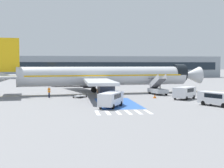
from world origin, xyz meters
The scene contains 21 objects.
ground_plane centered at (0.00, 0.00, 0.00)m, with size 600.00×600.00×0.00m, color slate.
apron_leadline_yellow centered at (-1.25, 0.84, 0.00)m, with size 0.20×76.74×0.01m, color gold.
apron_stand_patch_blue centered at (-1.25, -14.15, 0.00)m, with size 5.62×13.38×0.01m, color #2856A8.
apron_walkway_bar_0 centered at (-4.85, -23.00, 0.00)m, with size 0.44×3.60×0.01m, color silver.
apron_walkway_bar_1 centered at (-3.65, -23.00, 0.00)m, with size 0.44×3.60×0.01m, color silver.
apron_walkway_bar_2 centered at (-2.45, -23.00, 0.00)m, with size 0.44×3.60×0.01m, color silver.
apron_walkway_bar_3 centered at (-1.25, -23.00, 0.00)m, with size 0.44×3.60×0.01m, color silver.
apron_walkway_bar_4 centered at (-0.05, -23.00, 0.00)m, with size 0.44×3.60×0.01m, color silver.
apron_walkway_bar_5 centered at (1.15, -23.00, 0.00)m, with size 0.44×3.60×0.01m, color silver.
airliner centered at (-1.93, 0.75, 3.36)m, with size 42.19×34.45×10.28m.
boarding_stairs_forward centered at (8.27, -2.23, 0.97)m, with size 2.84×5.45×3.87m.
fuel_tanker centered at (-8.24, 22.02, 1.62)m, with size 9.43×3.52×3.24m.
service_van_0 centered at (-2.68, -18.46, 1.17)m, with size 3.99×5.60×1.94m.
service_van_1 centered at (11.54, -19.40, 1.14)m, with size 3.98×5.47×1.88m.
service_van_2 centered at (10.34, -10.56, 1.19)m, with size 4.64×4.61×1.96m.
baggage_cart centered at (-6.29, -5.66, 0.26)m, with size 2.66×3.00×0.87m.
ground_crew_0 centered at (-11.48, -5.27, 1.06)m, with size 0.45×0.48×1.83m.
ground_crew_1 centered at (-1.06, -4.14, 1.02)m, with size 0.46×0.47×1.77m.
ground_crew_2 centered at (-3.16, -5.41, 0.92)m, with size 0.49×0.41×1.61m.
traffic_cone_0 centered at (6.00, -8.39, 0.32)m, with size 0.58×0.58×0.65m.
terminal_building centered at (-2.22, 77.39, 4.61)m, with size 120.28×12.10×9.21m.
Camera 1 is at (-7.97, -58.58, 5.53)m, focal length 50.00 mm.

